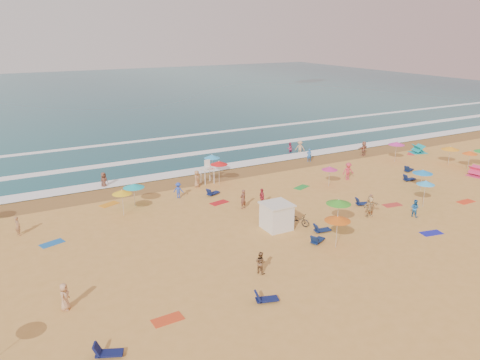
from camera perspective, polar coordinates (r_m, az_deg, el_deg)
ground at (r=41.23m, az=7.29°, el=-3.70°), size 220.00×220.00×0.00m
ocean at (r=118.06m, az=-17.50°, el=9.84°), size 220.00×140.00×0.18m
wet_sand at (r=51.25m, az=-0.85°, el=0.83°), size 220.00×220.00×0.00m
surf_foam at (r=58.88m, az=-4.86°, el=3.14°), size 200.00×18.70×0.05m
cabana at (r=37.06m, az=4.48°, el=-4.49°), size 2.00×2.00×2.00m
cabana_roof at (r=36.67m, az=4.52°, el=-2.96°), size 2.20×2.20×0.12m
bicycle at (r=38.03m, az=7.12°, el=-4.80°), size 1.47×1.97×0.99m
lifeguard_stand at (r=47.81m, az=-3.99°, el=0.82°), size 1.20×1.20×2.10m
beach_umbrellas at (r=42.92m, az=9.26°, el=0.10°), size 52.09×30.97×0.79m
loungers at (r=39.19m, az=9.67°, el=-4.73°), size 38.19×19.47×0.34m
towels at (r=39.63m, az=6.43°, el=-4.56°), size 45.63×26.38×0.03m
popup_tents at (r=60.07m, az=23.76°, el=2.45°), size 4.43×11.89×1.20m
beachgoers at (r=46.63m, az=5.94°, el=0.00°), size 40.91×25.51×2.11m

